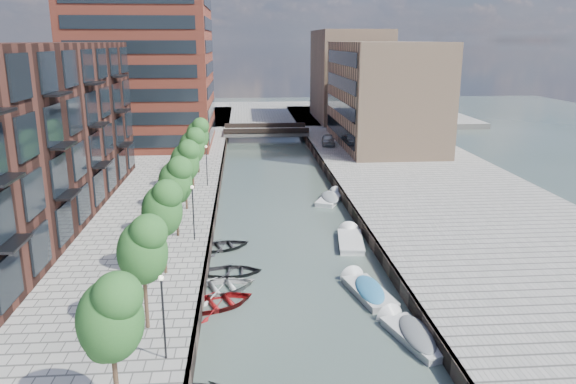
{
  "coord_description": "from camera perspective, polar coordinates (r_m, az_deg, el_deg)",
  "views": [
    {
      "loc": [
        -3.39,
        -15.35,
        15.16
      ],
      "look_at": [
        0.0,
        27.64,
        3.5
      ],
      "focal_mm": 35.0,
      "sensor_mm": 36.0,
      "label": 1
    }
  ],
  "objects": [
    {
      "name": "water",
      "position": [
        57.49,
        -0.97,
        -0.16
      ],
      "size": [
        300.0,
        300.0,
        0.0
      ],
      "primitive_type": "plane",
      "color": "#38473F",
      "rests_on": "ground"
    },
    {
      "name": "motorboat_1",
      "position": [
        31.23,
        12.44,
        -13.88
      ],
      "size": [
        3.09,
        5.28,
        1.67
      ],
      "color": "#B7B7B5",
      "rests_on": "ground"
    },
    {
      "name": "tree_2",
      "position": [
        35.15,
        -12.68,
        -1.53
      ],
      "size": [
        2.5,
        2.5,
        5.95
      ],
      "color": "#382619",
      "rests_on": "quay_left"
    },
    {
      "name": "tan_block_far",
      "position": [
        105.34,
        6.24,
        11.69
      ],
      "size": [
        12.0,
        20.0,
        16.0
      ],
      "primitive_type": "cube",
      "color": "tan",
      "rests_on": "quay_right"
    },
    {
      "name": "motorboat_2",
      "position": [
        44.19,
        6.32,
        -4.89
      ],
      "size": [
        2.45,
        5.45,
        1.75
      ],
      "color": "silver",
      "rests_on": "ground"
    },
    {
      "name": "tree_6",
      "position": [
        62.35,
        -9.2,
        5.84
      ],
      "size": [
        2.5,
        2.5,
        5.95
      ],
      "color": "#382619",
      "rests_on": "quay_left"
    },
    {
      "name": "lamp_0",
      "position": [
        26.37,
        -12.59,
        -11.47
      ],
      "size": [
        0.24,
        0.24,
        4.12
      ],
      "color": "black",
      "rests_on": "quay_left"
    },
    {
      "name": "sloop_3",
      "position": [
        35.87,
        -6.97,
        -9.99
      ],
      "size": [
        5.72,
        4.92,
        1.0
      ],
      "primitive_type": "imported",
      "rotation": [
        0.0,
        0.0,
        1.93
      ],
      "color": "#B2B2B0",
      "rests_on": "ground"
    },
    {
      "name": "motorboat_3",
      "position": [
        35.68,
        7.94,
        -9.81
      ],
      "size": [
        2.77,
        5.31,
        1.69
      ],
      "color": "#B5B5B3",
      "rests_on": "ground"
    },
    {
      "name": "apartment_block",
      "position": [
        48.83,
        -24.45,
        5.34
      ],
      "size": [
        8.0,
        38.0,
        14.0
      ],
      "primitive_type": "cube",
      "color": "black",
      "rests_on": "quay_left"
    },
    {
      "name": "car",
      "position": [
        79.08,
        4.1,
        5.32
      ],
      "size": [
        2.17,
        4.47,
        1.47
      ],
      "primitive_type": "imported",
      "rotation": [
        0.0,
        0.0,
        -0.1
      ],
      "color": "#96989A",
      "rests_on": "quay_right"
    },
    {
      "name": "sloop_4",
      "position": [
        42.76,
        -6.62,
        -5.74
      ],
      "size": [
        4.93,
        4.19,
        0.87
      ],
      "primitive_type": "imported",
      "rotation": [
        0.0,
        0.0,
        1.9
      ],
      "color": "#242427",
      "rests_on": "ground"
    },
    {
      "name": "tree_4",
      "position": [
        48.64,
        -10.46,
        3.19
      ],
      "size": [
        2.5,
        2.5,
        5.95
      ],
      "color": "#382619",
      "rests_on": "quay_left"
    },
    {
      "name": "quay_wall_left",
      "position": [
        57.33,
        -7.07,
        0.19
      ],
      "size": [
        0.25,
        140.0,
        1.0
      ],
      "primitive_type": "cube",
      "color": "#332823",
      "rests_on": "ground"
    },
    {
      "name": "quay_wall_right",
      "position": [
        58.04,
        5.05,
        0.44
      ],
      "size": [
        0.25,
        140.0,
        1.0
      ],
      "primitive_type": "cube",
      "color": "#332823",
      "rests_on": "ground"
    },
    {
      "name": "tree_3",
      "position": [
        41.85,
        -11.39,
        1.21
      ],
      "size": [
        2.5,
        2.5,
        5.95
      ],
      "color": "#382619",
      "rests_on": "quay_left"
    },
    {
      "name": "tree_1",
      "position": [
        28.6,
        -14.58,
        -5.54
      ],
      "size": [
        2.5,
        2.5,
        5.95
      ],
      "color": "#382619",
      "rests_on": "quay_left"
    },
    {
      "name": "motorboat_4",
      "position": [
        55.15,
        4.39,
        -0.65
      ],
      "size": [
        3.56,
        5.26,
        1.66
      ],
      "color": "silver",
      "rests_on": "ground"
    },
    {
      "name": "sloop_1",
      "position": [
        38.25,
        -5.68,
        -8.3
      ],
      "size": [
        4.03,
        2.9,
        0.83
      ],
      "primitive_type": "imported",
      "rotation": [
        0.0,
        0.0,
        1.58
      ],
      "color": "black",
      "rests_on": "ground"
    },
    {
      "name": "lamp_2",
      "position": [
        56.69,
        -8.28,
        3.12
      ],
      "size": [
        0.24,
        0.24,
        4.12
      ],
      "color": "black",
      "rests_on": "quay_left"
    },
    {
      "name": "tree_5",
      "position": [
        55.47,
        -9.75,
        4.68
      ],
      "size": [
        2.5,
        2.5,
        5.95
      ],
      "color": "#382619",
      "rests_on": "quay_left"
    },
    {
      "name": "bridge",
      "position": [
        88.5,
        -2.27,
        6.17
      ],
      "size": [
        13.0,
        6.0,
        1.3
      ],
      "color": "gray",
      "rests_on": "ground"
    },
    {
      "name": "tower",
      "position": [
        81.5,
        -14.65,
        15.25
      ],
      "size": [
        18.0,
        18.0,
        30.0
      ],
      "primitive_type": "cube",
      "color": "#973D2C",
      "rests_on": "quay_left"
    },
    {
      "name": "sloop_2",
      "position": [
        34.03,
        -7.14,
        -11.46
      ],
      "size": [
        5.47,
        4.8,
        0.94
      ],
      "primitive_type": "imported",
      "rotation": [
        0.0,
        0.0,
        1.98
      ],
      "color": "maroon",
      "rests_on": "ground"
    },
    {
      "name": "lamp_1",
      "position": [
        41.22,
        -9.63,
        -1.5
      ],
      "size": [
        0.24,
        0.24,
        4.12
      ],
      "color": "black",
      "rests_on": "quay_left"
    },
    {
      "name": "tan_block_near",
      "position": [
        80.07,
        9.67,
        9.79
      ],
      "size": [
        12.0,
        25.0,
        14.0
      ],
      "primitive_type": "cube",
      "color": "tan",
      "rests_on": "quay_right"
    },
    {
      "name": "quay_right",
      "position": [
        60.46,
        14.35,
        0.61
      ],
      "size": [
        20.0,
        140.0,
        1.0
      ],
      "primitive_type": "cube",
      "color": "gray",
      "rests_on": "ground"
    },
    {
      "name": "far_closure",
      "position": [
        116.33,
        -2.83,
        7.87
      ],
      "size": [
        80.0,
        40.0,
        1.0
      ],
      "primitive_type": "cube",
      "color": "gray",
      "rests_on": "ground"
    },
    {
      "name": "tree_0",
      "position": [
        22.31,
        -17.63,
        -11.85
      ],
      "size": [
        2.5,
        2.5,
        5.95
      ],
      "color": "#382619",
      "rests_on": "quay_left"
    }
  ]
}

